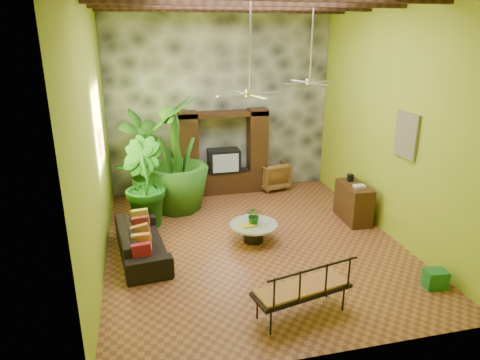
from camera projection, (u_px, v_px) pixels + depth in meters
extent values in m
plane|color=brown|center=(253.00, 242.00, 9.12)|extent=(7.00, 7.00, 0.00)
cube|color=gold|center=(220.00, 100.00, 11.52)|extent=(6.00, 0.02, 5.00)
cube|color=gold|center=(93.00, 134.00, 7.65)|extent=(0.02, 7.00, 5.00)
cube|color=gold|center=(392.00, 120.00, 8.96)|extent=(0.02, 7.00, 5.00)
cube|color=#323539|center=(221.00, 101.00, 11.47)|extent=(5.98, 0.10, 4.98)
cube|color=#361C11|center=(256.00, 0.00, 7.56)|extent=(5.95, 0.16, 0.22)
cube|color=#361C11|center=(239.00, 4.00, 8.76)|extent=(5.95, 0.16, 0.22)
cube|color=#361C11|center=(226.00, 8.00, 9.95)|extent=(5.95, 0.16, 0.22)
cube|color=black|center=(224.00, 182.00, 11.91)|extent=(2.40, 0.50, 0.60)
cube|color=black|center=(189.00, 149.00, 11.37)|extent=(0.50, 0.48, 2.00)
cube|color=black|center=(257.00, 145.00, 11.79)|extent=(0.50, 0.48, 2.00)
cube|color=black|center=(223.00, 114.00, 11.29)|extent=(2.40, 0.48, 0.12)
cube|color=black|center=(224.00, 160.00, 11.69)|extent=(0.85, 0.52, 0.62)
cube|color=#8C99A8|center=(226.00, 163.00, 11.44)|extent=(0.70, 0.02, 0.50)
cylinder|color=silver|center=(250.00, 40.00, 7.37)|extent=(0.04, 0.04, 1.80)
cylinder|color=silver|center=(250.00, 93.00, 7.66)|extent=(0.18, 0.18, 0.12)
cube|color=silver|center=(267.00, 93.00, 7.83)|extent=(0.58, 0.26, 0.01)
cube|color=silver|center=(240.00, 92.00, 7.97)|extent=(0.26, 0.58, 0.01)
cube|color=silver|center=(232.00, 95.00, 7.51)|extent=(0.58, 0.26, 0.01)
cube|color=silver|center=(260.00, 97.00, 7.37)|extent=(0.26, 0.58, 0.01)
cylinder|color=silver|center=(312.00, 39.00, 9.24)|extent=(0.04, 0.04, 1.80)
cylinder|color=silver|center=(310.00, 81.00, 9.53)|extent=(0.18, 0.18, 0.12)
cube|color=silver|center=(323.00, 81.00, 9.70)|extent=(0.58, 0.26, 0.01)
cube|color=silver|center=(300.00, 81.00, 9.84)|extent=(0.26, 0.58, 0.01)
cube|color=silver|center=(297.00, 83.00, 9.37)|extent=(0.58, 0.26, 0.01)
cube|color=silver|center=(320.00, 84.00, 9.24)|extent=(0.26, 0.58, 0.01)
cube|color=gold|center=(101.00, 143.00, 8.71)|extent=(0.06, 0.32, 0.55)
cube|color=#286093|center=(406.00, 135.00, 8.46)|extent=(0.06, 0.70, 0.90)
imported|color=black|center=(142.00, 242.00, 8.45)|extent=(1.09, 2.25, 0.63)
imported|color=olive|center=(272.00, 175.00, 12.18)|extent=(0.99, 1.01, 0.77)
imported|color=#2A681B|center=(144.00, 159.00, 10.75)|extent=(1.52, 1.54, 2.45)
imported|color=#1A631A|center=(143.00, 183.00, 9.63)|extent=(1.33, 1.42, 2.03)
imported|color=#2D6A1C|center=(176.00, 155.00, 10.37)|extent=(1.89, 1.89, 2.85)
cylinder|color=black|center=(254.00, 233.00, 9.10)|extent=(0.43, 0.43, 0.36)
cylinder|color=silver|center=(254.00, 225.00, 9.04)|extent=(1.02, 1.02, 0.04)
imported|color=#1B5917|center=(254.00, 215.00, 8.98)|extent=(0.43, 0.40, 0.40)
cube|color=gold|center=(248.00, 226.00, 8.91)|extent=(0.30, 0.23, 0.03)
cube|color=black|center=(302.00, 290.00, 6.62)|extent=(1.64, 0.85, 0.06)
cube|color=#AD6936|center=(302.00, 288.00, 6.61)|extent=(1.55, 0.78, 0.06)
cube|color=black|center=(309.00, 285.00, 6.27)|extent=(1.54, 0.38, 0.54)
cube|color=#361911|center=(353.00, 202.00, 10.06)|extent=(0.54, 1.13, 0.89)
cube|color=#22803B|center=(435.00, 279.00, 7.45)|extent=(0.40, 0.32, 0.33)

